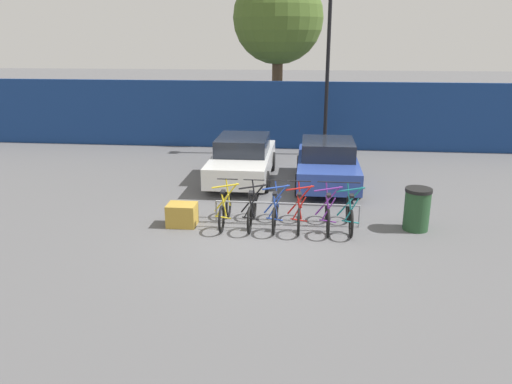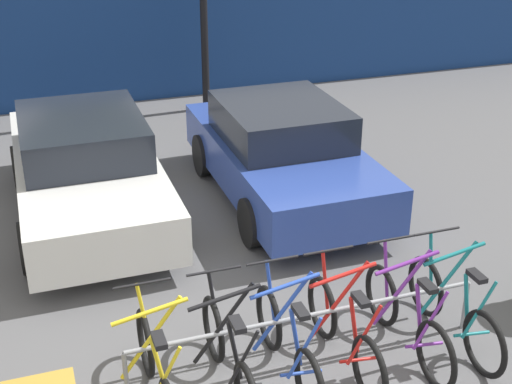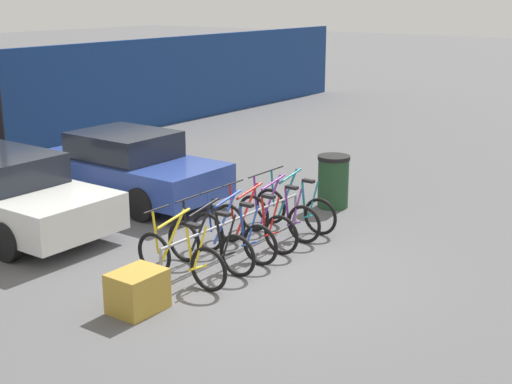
% 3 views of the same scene
% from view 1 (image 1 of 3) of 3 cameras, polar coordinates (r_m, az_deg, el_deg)
% --- Properties ---
extents(ground_plane, '(120.00, 120.00, 0.00)m').
position_cam_1_polar(ground_plane, '(11.80, 0.71, -4.80)').
color(ground_plane, '#59595B').
extents(hoarding_wall, '(36.00, 0.16, 2.73)m').
position_cam_1_polar(hoarding_wall, '(20.64, 3.18, 8.75)').
color(hoarding_wall, navy).
rests_on(hoarding_wall, ground).
extents(bike_rack, '(3.56, 0.04, 0.57)m').
position_cam_1_polar(bike_rack, '(12.23, 3.55, -1.60)').
color(bike_rack, gray).
rests_on(bike_rack, ground).
extents(bicycle_yellow, '(0.68, 1.71, 1.05)m').
position_cam_1_polar(bicycle_yellow, '(12.27, -3.56, -2.06)').
color(bicycle_yellow, black).
rests_on(bicycle_yellow, ground).
extents(bicycle_black, '(0.68, 1.71, 1.05)m').
position_cam_1_polar(bicycle_black, '(12.18, -0.46, -2.17)').
color(bicycle_black, black).
rests_on(bicycle_black, ground).
extents(bicycle_blue, '(0.68, 1.71, 1.05)m').
position_cam_1_polar(bicycle_blue, '(12.13, 2.23, -2.26)').
color(bicycle_blue, black).
rests_on(bicycle_blue, ground).
extents(bicycle_red, '(0.68, 1.71, 1.05)m').
position_cam_1_polar(bicycle_red, '(12.11, 4.96, -2.35)').
color(bicycle_red, black).
rests_on(bicycle_red, ground).
extents(bicycle_purple, '(0.68, 1.71, 1.05)m').
position_cam_1_polar(bicycle_purple, '(12.12, 8.17, -2.45)').
color(bicycle_purple, black).
rests_on(bicycle_purple, ground).
extents(bicycle_teal, '(0.68, 1.71, 1.05)m').
position_cam_1_polar(bicycle_teal, '(12.16, 10.64, -2.52)').
color(bicycle_teal, black).
rests_on(bicycle_teal, ground).
extents(car_white, '(1.91, 4.40, 1.40)m').
position_cam_1_polar(car_white, '(16.07, -1.54, 3.84)').
color(car_white, silver).
rests_on(car_white, ground).
extents(car_blue, '(1.91, 4.06, 1.40)m').
position_cam_1_polar(car_blue, '(15.62, 8.15, 3.26)').
color(car_blue, '#2D479E').
rests_on(car_blue, ground).
extents(lamp_post, '(0.24, 0.44, 7.63)m').
position_cam_1_polar(lamp_post, '(19.39, 8.30, 16.40)').
color(lamp_post, black).
rests_on(lamp_post, ground).
extents(trash_bin, '(0.63, 0.63, 1.03)m').
position_cam_1_polar(trash_bin, '(12.49, 17.92, -1.86)').
color(trash_bin, '#234728').
rests_on(trash_bin, ground).
extents(cargo_crate, '(0.70, 0.56, 0.55)m').
position_cam_1_polar(cargo_crate, '(12.35, -8.45, -2.59)').
color(cargo_crate, '#B28C33').
rests_on(cargo_crate, ground).
extents(tree_behind_hoarding, '(3.81, 3.81, 7.10)m').
position_cam_1_polar(tree_behind_hoarding, '(22.23, 2.53, 19.15)').
color(tree_behind_hoarding, brown).
rests_on(tree_behind_hoarding, ground).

